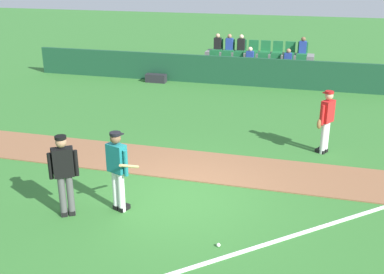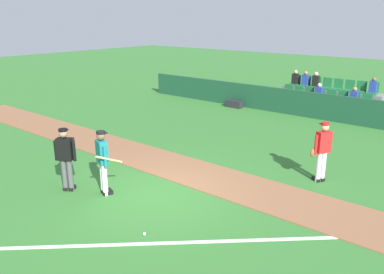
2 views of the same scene
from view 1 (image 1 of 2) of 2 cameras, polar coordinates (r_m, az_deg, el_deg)
ground_plane at (r=10.53m, az=-1.28°, el=-7.40°), size 80.00×80.00×0.00m
infield_dirt_path at (r=12.07m, az=1.13°, el=-3.54°), size 28.00×1.86×0.03m
foul_line_chalk at (r=9.75m, az=15.28°, el=-10.63°), size 8.90×8.20×0.01m
dugout_fence at (r=20.08m, az=7.40°, el=7.88°), size 20.00×0.16×1.21m
stadium_bleachers at (r=21.51m, az=7.94°, el=8.44°), size 5.00×2.10×1.90m
batter_teal_jersey at (r=9.72m, az=-9.07°, el=-3.82°), size 0.60×0.80×1.76m
umpire_home_plate at (r=9.76m, az=-15.39°, el=-4.03°), size 0.53×0.46×1.76m
runner_red_jersey at (r=13.10m, az=16.08°, el=2.03°), size 0.47×0.59×1.76m
baseball at (r=8.86m, az=3.25°, el=-13.05°), size 0.07×0.07×0.07m
equipment_bag at (r=20.74m, az=-4.43°, el=7.18°), size 0.90×0.36×0.36m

